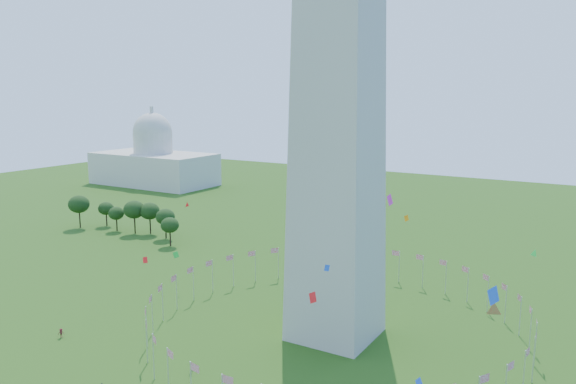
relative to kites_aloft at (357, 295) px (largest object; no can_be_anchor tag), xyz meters
name	(u,v)px	position (x,y,z in m)	size (l,w,h in m)	color
flag_ring	(335,315)	(-16.88, 27.09, -16.51)	(80.24, 80.24, 9.00)	silver
capitol_building	(153,144)	(-196.88, 157.09, 1.99)	(70.00, 35.00, 46.00)	beige
kites_aloft	(357,295)	(0.00, 0.00, 0.00)	(120.70, 73.18, 40.33)	#CC2699
tree_line_west	(128,219)	(-123.56, 67.89, -15.38)	(55.57, 15.64, 12.58)	#214316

